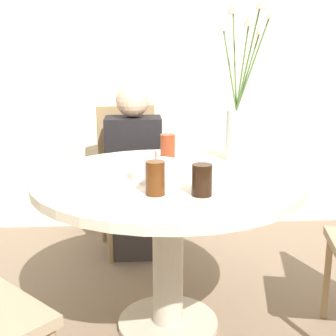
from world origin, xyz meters
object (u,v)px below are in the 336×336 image
at_px(birthday_cake, 156,170).
at_px(flower_vase, 239,103).
at_px(drink_glass_1, 155,178).
at_px(side_plate, 94,186).
at_px(drink_glass_0, 168,148).
at_px(person_woman, 134,178).
at_px(chair_near_front, 130,169).
at_px(drink_glass_2, 202,180).

distance_m(birthday_cake, flower_vase, 0.59).
distance_m(birthday_cake, drink_glass_1, 0.22).
xyz_separation_m(side_plate, drink_glass_0, (0.33, 0.45, 0.06)).
xyz_separation_m(drink_glass_1, person_woman, (-0.09, 1.09, -0.29)).
height_order(chair_near_front, person_woman, person_woman).
relative_size(flower_vase, drink_glass_1, 5.88).
bearing_deg(side_plate, chair_near_front, 83.86).
bearing_deg(birthday_cake, person_woman, 96.95).
relative_size(birthday_cake, drink_glass_1, 1.59).
distance_m(flower_vase, drink_glass_1, 0.74).
xyz_separation_m(chair_near_front, side_plate, (-0.12, -1.13, 0.21)).
height_order(drink_glass_0, person_woman, person_woman).
distance_m(side_plate, drink_glass_2, 0.45).
height_order(drink_glass_1, drink_glass_2, drink_glass_1).
xyz_separation_m(chair_near_front, flower_vase, (0.56, -0.69, 0.50)).
xyz_separation_m(drink_glass_0, drink_glass_2, (0.10, -0.58, -0.01)).
xyz_separation_m(side_plate, drink_glass_2, (0.42, -0.14, 0.06)).
relative_size(drink_glass_2, person_woman, 0.11).
relative_size(drink_glass_0, drink_glass_1, 1.03).
bearing_deg(drink_glass_1, chair_near_front, 95.75).
height_order(flower_vase, side_plate, flower_vase).
bearing_deg(drink_glass_2, side_plate, 162.34).
bearing_deg(chair_near_front, person_woman, -90.00).
bearing_deg(birthday_cake, side_plate, -157.47).
height_order(birthday_cake, side_plate, birthday_cake).
bearing_deg(flower_vase, chair_near_front, 128.85).
distance_m(birthday_cake, drink_glass_0, 0.35).
height_order(flower_vase, person_woman, flower_vase).
height_order(birthday_cake, drink_glass_2, birthday_cake).
distance_m(chair_near_front, drink_glass_1, 1.28).
relative_size(flower_vase, drink_glass_2, 6.35).
height_order(side_plate, drink_glass_2, drink_glass_2).
bearing_deg(birthday_cake, flower_vase, 37.72).
xyz_separation_m(birthday_cake, flower_vase, (0.42, 0.33, 0.25)).
xyz_separation_m(flower_vase, drink_glass_0, (-0.35, 0.01, -0.22)).
bearing_deg(person_woman, drink_glass_1, -85.00).
distance_m(flower_vase, person_woman, 0.92).
bearing_deg(person_woman, side_plate, -98.87).
xyz_separation_m(drink_glass_1, drink_glass_2, (0.18, -0.02, -0.00)).
bearing_deg(person_woman, chair_near_front, 100.96).
distance_m(drink_glass_1, person_woman, 1.13).
bearing_deg(flower_vase, side_plate, -147.47).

